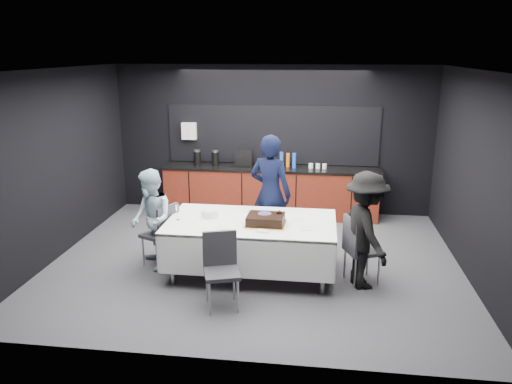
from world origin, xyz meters
TOP-DOWN VIEW (x-y plane):
  - ground at (0.00, 0.00)m, footprint 6.00×6.00m
  - room_shell at (0.00, 0.00)m, footprint 6.04×5.04m
  - kitchenette at (-0.02, 2.22)m, footprint 4.10×0.64m
  - party_table at (0.00, -0.40)m, footprint 2.32×1.32m
  - cake_assembly at (0.21, -0.52)m, footprint 0.54×0.45m
  - plate_stack at (-0.61, -0.31)m, footprint 0.23×0.23m
  - loose_plate_near at (-0.34, -0.73)m, footprint 0.20×0.20m
  - loose_plate_right_a at (0.65, -0.25)m, footprint 0.18×0.18m
  - loose_plate_right_b at (0.76, -0.63)m, footprint 0.19×0.19m
  - loose_plate_far at (-0.06, 0.01)m, footprint 0.20×0.20m
  - fork_pile at (0.21, -0.83)m, footprint 0.16×0.12m
  - champagne_flute at (-1.02, -0.50)m, footprint 0.06×0.06m
  - chair_left at (-1.31, -0.29)m, footprint 0.56×0.56m
  - chair_right at (1.45, -0.51)m, footprint 0.54×0.54m
  - chair_near at (-0.24, -1.35)m, footprint 0.53×0.53m
  - person_center at (0.17, 0.47)m, footprint 0.78×0.64m
  - person_left at (-1.44, -0.39)m, footprint 0.84×0.89m
  - person_right at (1.54, -0.60)m, footprint 0.90×1.15m

SIDE VIEW (x-z plane):
  - ground at x=0.00m, z-range 0.00..0.00m
  - chair_left at x=-1.31m, z-range 0.07..1.00m
  - chair_right at x=1.45m, z-range 0.07..1.00m
  - chair_near at x=-0.24m, z-range 0.07..1.00m
  - kitchenette at x=-0.02m, z-range -0.48..1.57m
  - party_table at x=0.00m, z-range 0.25..1.03m
  - person_left at x=-1.44m, z-range 0.00..1.45m
  - loose_plate_near at x=-0.34m, z-range 0.78..0.79m
  - loose_plate_right_a at x=0.65m, z-range 0.78..0.79m
  - loose_plate_right_b at x=0.76m, z-range 0.78..0.79m
  - loose_plate_far at x=-0.06m, z-range 0.78..0.79m
  - person_right at x=1.54m, z-range 0.00..1.57m
  - fork_pile at x=0.21m, z-range 0.78..0.80m
  - plate_stack at x=-0.61m, z-range 0.78..0.88m
  - cake_assembly at x=0.21m, z-range 0.76..0.93m
  - person_center at x=0.17m, z-range 0.00..1.85m
  - champagne_flute at x=-1.02m, z-range 0.83..1.05m
  - room_shell at x=0.00m, z-range 0.45..3.27m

